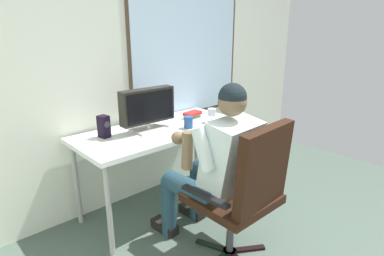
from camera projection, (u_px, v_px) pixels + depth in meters
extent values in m
cube|color=silver|center=(149.00, 57.00, 3.00)|extent=(4.57, 0.06, 2.65)
cube|color=#4C3828|center=(188.00, 55.00, 3.27)|extent=(1.40, 0.01, 1.24)
cube|color=silver|center=(188.00, 55.00, 3.27)|extent=(1.34, 0.02, 1.18)
cylinder|color=#969493|center=(109.00, 210.00, 2.28)|extent=(0.04, 0.04, 0.72)
cylinder|color=#969493|center=(234.00, 159.00, 3.15)|extent=(0.04, 0.04, 0.72)
cylinder|color=#969493|center=(77.00, 184.00, 2.66)|extent=(0.04, 0.04, 0.72)
cylinder|color=#969493|center=(196.00, 145.00, 3.53)|extent=(0.04, 0.04, 0.72)
cube|color=silver|center=(161.00, 131.00, 2.79)|extent=(1.47, 0.66, 0.04)
cube|color=black|center=(247.00, 249.00, 2.42)|extent=(0.25, 0.18, 0.02)
cube|color=black|center=(230.00, 240.00, 2.53)|extent=(0.24, 0.21, 0.02)
cube|color=black|center=(213.00, 246.00, 2.46)|extent=(0.14, 0.27, 0.02)
cylinder|color=black|center=(230.00, 251.00, 2.40)|extent=(0.10, 0.10, 0.02)
cylinder|color=#3F3F44|center=(231.00, 226.00, 2.33)|extent=(0.05, 0.05, 0.42)
cube|color=black|center=(232.00, 198.00, 2.26)|extent=(0.53, 0.53, 0.06)
cube|color=black|center=(264.00, 168.00, 2.01)|extent=(0.51, 0.13, 0.54)
cube|color=black|center=(256.00, 168.00, 2.42)|extent=(0.07, 0.37, 0.02)
cube|color=black|center=(205.00, 196.00, 2.03)|extent=(0.07, 0.37, 0.02)
cylinder|color=#203D4C|center=(218.00, 175.00, 2.54)|extent=(0.18, 0.47, 0.15)
cylinder|color=#203D4C|center=(197.00, 193.00, 2.76)|extent=(0.12, 0.12, 0.49)
cube|color=black|center=(192.00, 211.00, 2.86)|extent=(0.11, 0.25, 0.08)
cylinder|color=#203D4C|center=(190.00, 189.00, 2.32)|extent=(0.18, 0.47, 0.15)
cylinder|color=#203D4C|center=(169.00, 207.00, 2.54)|extent=(0.12, 0.12, 0.49)
cube|color=black|center=(165.00, 226.00, 2.64)|extent=(0.11, 0.25, 0.08)
cube|color=silver|center=(230.00, 158.00, 2.19)|extent=(0.40, 0.33, 0.56)
sphere|color=brown|center=(232.00, 102.00, 2.08)|extent=(0.19, 0.19, 0.19)
sphere|color=black|center=(232.00, 97.00, 2.07)|extent=(0.19, 0.19, 0.19)
cylinder|color=silver|center=(244.00, 133.00, 2.34)|extent=(0.10, 0.19, 0.29)
cylinder|color=brown|center=(233.00, 148.00, 2.44)|extent=(0.08, 0.15, 0.27)
sphere|color=brown|center=(229.00, 150.00, 2.48)|extent=(0.09, 0.09, 0.09)
cylinder|color=silver|center=(203.00, 149.00, 2.04)|extent=(0.10, 0.19, 0.29)
cylinder|color=brown|center=(187.00, 150.00, 2.15)|extent=(0.08, 0.09, 0.26)
sphere|color=brown|center=(178.00, 138.00, 2.19)|extent=(0.09, 0.09, 0.09)
cube|color=beige|center=(148.00, 129.00, 2.74)|extent=(0.27, 0.22, 0.02)
cylinder|color=beige|center=(148.00, 125.00, 2.72)|extent=(0.04, 0.04, 0.05)
cube|color=black|center=(147.00, 106.00, 2.67)|extent=(0.48, 0.11, 0.28)
cube|color=black|center=(151.00, 107.00, 2.63)|extent=(0.44, 0.02, 0.24)
cylinder|color=silver|center=(212.00, 122.00, 2.97)|extent=(0.06, 0.06, 0.00)
cylinder|color=silver|center=(212.00, 118.00, 2.96)|extent=(0.01, 0.01, 0.06)
cylinder|color=silver|center=(212.00, 112.00, 2.94)|extent=(0.08, 0.08, 0.06)
cylinder|color=#4E0F21|center=(212.00, 114.00, 2.95)|extent=(0.07, 0.07, 0.03)
cube|color=black|center=(104.00, 127.00, 2.54)|extent=(0.08, 0.09, 0.18)
cylinder|color=#333338|center=(107.00, 124.00, 2.51)|extent=(0.05, 0.01, 0.05)
cube|color=#327D4B|center=(192.00, 116.00, 3.11)|extent=(0.15, 0.11, 0.03)
cube|color=red|center=(193.00, 113.00, 3.10)|extent=(0.19, 0.12, 0.03)
cylinder|color=#244A86|center=(188.00, 122.00, 2.78)|extent=(0.08, 0.08, 0.10)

